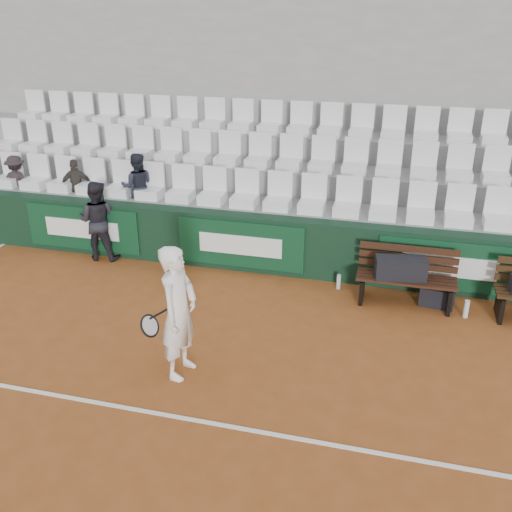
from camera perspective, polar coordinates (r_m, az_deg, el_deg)
The scene contains 20 objects.
ground at distance 6.83m, azimuth -9.05°, elevation -15.44°, with size 80.00×80.00×0.00m, color brown.
court_baseline at distance 6.83m, azimuth -9.05°, elevation -15.42°, with size 18.00×0.06×0.01m, color white.
back_barrier at distance 9.80m, azimuth 0.22°, elevation 1.25°, with size 18.00×0.34×1.00m.
grandstand_tier_front at distance 10.39m, azimuth 0.72°, elevation 2.60°, with size 18.00×0.95×1.00m, color gray.
grandstand_tier_mid at distance 11.18m, azimuth 1.91°, elevation 5.41°, with size 18.00×0.95×1.45m, color gray.
grandstand_tier_back at distance 12.00m, azimuth 2.94°, elevation 7.84°, with size 18.00×0.95×1.90m, color gray.
grandstand_rear_wall at distance 12.31m, azimuth 3.69°, elevation 14.22°, with size 18.00×0.30×4.40m, color #959593.
seat_row_front at distance 9.96m, azimuth 0.50°, elevation 6.61°, with size 11.90×0.44×0.63m, color white.
seat_row_mid at distance 10.72m, azimuth 1.77°, elevation 10.39°, with size 11.90×0.44×0.63m, color silver.
seat_row_back at distance 11.54m, azimuth 2.89°, elevation 13.64°, with size 11.90×0.44×0.63m, color silver.
bench_left at distance 9.11m, azimuth 14.66°, elevation -3.39°, with size 1.50×0.56×0.45m, color #351B10.
sports_bag_left at distance 8.92m, azimuth 14.27°, elevation -1.18°, with size 0.76×0.32×0.32m, color black.
sports_bag_ground at distance 9.25m, azimuth 17.66°, elevation -3.82°, with size 0.51×0.31×0.31m, color black.
water_bottle_near at distance 9.42m, azimuth 8.26°, elevation -2.55°, with size 0.07×0.07×0.25m, color silver.
water_bottle_far at distance 9.05m, azimuth 20.28°, elevation -4.99°, with size 0.08×0.08×0.27m, color silver.
tennis_player at distance 7.00m, azimuth -7.75°, elevation -5.62°, with size 0.73×0.67×1.74m.
ball_kid at distance 10.58m, azimuth -15.54°, elevation 3.43°, with size 0.71×0.55×1.46m, color black.
spectator_a at distance 12.09m, azimuth -23.09°, elevation 8.88°, with size 0.68×0.39×1.05m, color black.
spectator_b at distance 11.35m, azimuth -17.74°, elevation 8.80°, with size 0.62×0.26×1.06m, color #332E29.
spectator_c at distance 10.71m, azimuth -11.95°, elevation 9.11°, with size 0.61×0.48×1.26m, color black.
Camera 1 is at (2.31, -4.76, 4.32)m, focal length 40.00 mm.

